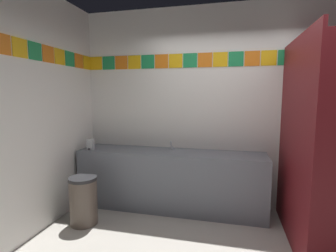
% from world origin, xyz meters
% --- Properties ---
extents(wall_back, '(4.46, 0.09, 2.88)m').
position_xyz_m(wall_back, '(0.00, 1.45, 1.44)').
color(wall_back, white).
rests_on(wall_back, ground_plane).
extents(wall_side, '(0.09, 2.81, 2.88)m').
position_xyz_m(wall_side, '(-2.27, 0.00, 1.44)').
color(wall_side, white).
rests_on(wall_side, ground_plane).
extents(vanity_counter, '(2.63, 0.56, 0.83)m').
position_xyz_m(vanity_counter, '(-0.86, 1.13, 0.42)').
color(vanity_counter, slate).
rests_on(vanity_counter, ground_plane).
extents(faucet_center, '(0.04, 0.10, 0.14)m').
position_xyz_m(faucet_center, '(-0.86, 1.22, 0.89)').
color(faucet_center, silver).
rests_on(faucet_center, vanity_counter).
extents(soap_dispenser, '(0.09, 0.09, 0.16)m').
position_xyz_m(soap_dispenser, '(-2.02, 0.97, 0.91)').
color(soap_dispenser, '#B7BABF').
rests_on(soap_dispenser, vanity_counter).
extents(stall_divider, '(0.92, 1.44, 2.24)m').
position_xyz_m(stall_divider, '(0.80, 0.43, 1.12)').
color(stall_divider, maroon).
rests_on(stall_divider, ground_plane).
extents(toilet, '(0.39, 0.49, 0.74)m').
position_xyz_m(toilet, '(1.15, 1.03, 0.30)').
color(toilet, white).
rests_on(toilet, ground_plane).
extents(trash_bin, '(0.35, 0.35, 0.61)m').
position_xyz_m(trash_bin, '(-1.83, 0.43, 0.30)').
color(trash_bin, brown).
rests_on(trash_bin, ground_plane).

